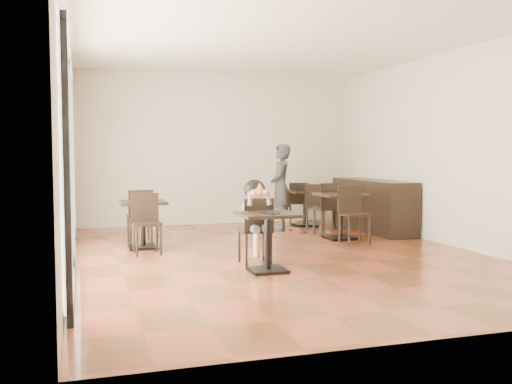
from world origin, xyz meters
name	(u,v)px	position (x,y,z in m)	size (l,w,h in m)	color
floor	(279,255)	(0.00, 0.00, 0.00)	(6.00, 8.00, 0.01)	brown
ceiling	(280,38)	(0.00, 0.00, 3.20)	(6.00, 8.00, 0.01)	white
wall_back	(217,150)	(0.00, 4.00, 1.60)	(6.00, 0.01, 3.20)	beige
wall_front	(446,145)	(0.00, -4.00, 1.60)	(6.00, 0.01, 3.20)	beige
wall_left	(66,148)	(-3.00, 0.00, 1.60)	(0.01, 8.00, 3.20)	beige
wall_right	(453,149)	(3.00, 0.00, 1.60)	(0.01, 8.00, 3.20)	beige
storefront_window	(68,164)	(-2.97, -0.50, 1.40)	(0.04, 4.50, 2.60)	white
child_table	(267,242)	(-0.54, -1.05, 0.38)	(0.72, 0.72, 0.76)	black
child_chair	(255,231)	(-0.54, -0.50, 0.46)	(0.41, 0.41, 0.92)	black
child	(255,222)	(-0.54, -0.50, 0.58)	(0.41, 0.58, 1.16)	slate
plate	(270,213)	(-0.54, -1.15, 0.77)	(0.26, 0.26, 0.02)	black
pizza_slice	(259,193)	(-0.54, -0.69, 1.00)	(0.27, 0.21, 0.06)	#ECC777
adult_patron	(281,187)	(1.03, 2.81, 0.85)	(0.62, 0.41, 1.70)	#35353A
cafe_table_mid	(340,216)	(1.58, 1.20, 0.41)	(0.77, 0.77, 0.81)	black
cafe_table_left	(143,225)	(-1.87, 1.26, 0.38)	(0.72, 0.72, 0.76)	black
cafe_table_back	(305,208)	(1.68, 3.11, 0.37)	(0.70, 0.70, 0.74)	black
chair_mid_a	(327,209)	(1.58, 1.75, 0.49)	(0.44, 0.44, 0.98)	black
chair_mid_b	(355,215)	(1.58, 0.65, 0.49)	(0.44, 0.44, 0.98)	black
chair_left_a	(140,216)	(-1.87, 1.81, 0.46)	(0.41, 0.41, 0.92)	black
chair_left_b	(147,224)	(-1.87, 0.71, 0.46)	(0.41, 0.41, 0.92)	black
chair_back_a	(298,203)	(1.68, 3.50, 0.45)	(0.40, 0.40, 0.89)	black
chair_back_b	(315,207)	(1.68, 2.56, 0.45)	(0.40, 0.40, 0.89)	black
service_counter	(372,205)	(2.65, 2.00, 0.50)	(0.60, 2.40, 1.00)	black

